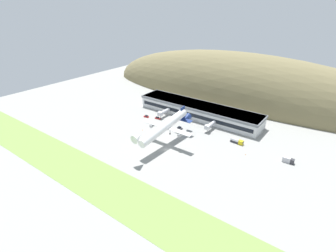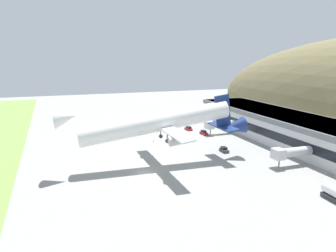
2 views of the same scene
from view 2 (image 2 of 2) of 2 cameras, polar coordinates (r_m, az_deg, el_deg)
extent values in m
plane|color=gray|center=(88.59, -4.14, -8.10)|extent=(371.56, 371.56, 0.00)
cube|color=silver|center=(122.88, 20.82, -0.66)|extent=(99.73, 19.68, 10.01)
cube|color=slate|center=(122.09, 20.96, 1.22)|extent=(100.93, 20.88, 1.80)
cube|color=black|center=(116.90, 17.09, -1.28)|extent=(95.74, 0.16, 2.80)
cylinder|color=silver|center=(131.68, 9.47, 0.37)|extent=(2.60, 11.56, 2.60)
cube|color=silver|center=(129.01, 7.22, 0.19)|extent=(3.38, 2.86, 2.86)
cylinder|color=slate|center=(129.66, 7.40, -0.66)|extent=(0.36, 0.36, 4.00)
cylinder|color=silver|center=(99.26, 21.15, -4.24)|extent=(2.60, 10.97, 2.60)
cube|color=silver|center=(95.85, 18.65, -4.63)|extent=(3.38, 2.86, 2.86)
cylinder|color=slate|center=(96.73, 18.80, -5.73)|extent=(0.36, 0.36, 4.00)
cylinder|color=white|center=(91.24, -2.00, 0.59)|extent=(5.20, 43.58, 10.45)
cone|color=white|center=(86.60, -17.53, 1.41)|extent=(5.10, 6.30, 5.76)
cone|color=navy|center=(102.01, 11.42, -0.15)|extent=(5.10, 7.33, 5.88)
cube|color=navy|center=(98.98, 9.49, 2.63)|extent=(0.50, 5.80, 9.95)
cube|color=navy|center=(100.00, 9.53, -0.05)|extent=(13.52, 3.66, 0.80)
cube|color=white|center=(92.14, -0.72, -0.03)|extent=(36.47, 3.63, 0.89)
cylinder|color=#9E9EA3|center=(102.49, -2.99, 0.36)|extent=(2.30, 3.85, 2.72)
cylinder|color=#9E9EA3|center=(82.32, 1.40, -2.60)|extent=(2.30, 3.85, 2.72)
cylinder|color=#2D2D2D|center=(95.35, -1.28, -1.17)|extent=(0.28, 0.28, 2.20)
cylinder|color=#2D2D2D|center=(95.61, -1.27, -1.81)|extent=(0.45, 1.10, 1.10)
cylinder|color=#2D2D2D|center=(90.10, -0.13, -1.97)|extent=(0.28, 0.28, 2.20)
cylinder|color=#2D2D2D|center=(90.37, -0.13, -2.65)|extent=(0.45, 1.10, 1.10)
cylinder|color=#2D2D2D|center=(88.29, -11.33, -1.02)|extent=(0.22, 0.22, 1.98)
cylinder|color=#2D2D2D|center=(88.52, -11.30, -1.65)|extent=(0.30, 0.82, 0.82)
cube|color=#333338|center=(107.85, 9.74, -4.24)|extent=(3.83, 1.85, 0.92)
cube|color=black|center=(107.77, 9.70, -3.79)|extent=(2.12, 1.55, 0.76)
cube|color=#B21E1E|center=(130.10, 6.27, -1.28)|extent=(4.28, 1.97, 0.91)
cube|color=black|center=(130.08, 6.23, -0.91)|extent=(2.39, 1.58, 0.75)
cube|color=#B21E1E|center=(137.13, 3.58, -0.54)|extent=(4.12, 2.16, 0.88)
cube|color=black|center=(136.79, 3.63, -0.22)|extent=(2.32, 1.72, 0.72)
cube|color=#38383D|center=(80.99, 26.92, -11.14)|extent=(5.88, 2.53, 0.90)
cylinder|color=silver|center=(80.39, 27.03, -10.07)|extent=(5.60, 2.64, 2.36)
cube|color=orange|center=(118.85, -2.56, -2.75)|extent=(0.52, 0.52, 0.03)
cone|color=orange|center=(118.78, -2.56, -2.61)|extent=(0.40, 0.40, 0.55)
camera|label=1|loc=(103.10, -117.86, 25.08)|focal=28.00mm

